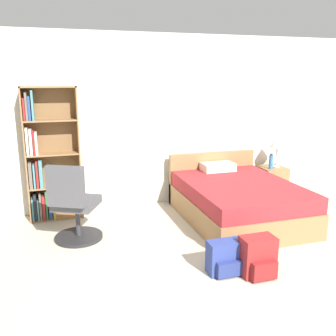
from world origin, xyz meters
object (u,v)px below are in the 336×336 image
backpack_red (258,257)px  table_lamp (278,142)px  water_bottle (271,162)px  backpack_blue (225,258)px  bed (236,200)px  bookshelf (46,161)px  nightstand (271,182)px  office_chair (74,208)px

backpack_red → table_lamp: bearing=53.8°
table_lamp → backpack_red: bearing=-126.2°
water_bottle → backpack_blue: size_ratio=0.70×
bed → backpack_blue: 1.58m
bookshelf → backpack_blue: 2.82m
bed → backpack_blue: bearing=-121.3°
backpack_red → backpack_blue: 0.33m
bookshelf → backpack_red: (2.00, -2.28, -0.64)m
nightstand → backpack_blue: size_ratio=1.44×
bed → water_bottle: (0.92, 0.61, 0.35)m
office_chair → backpack_red: office_chair is taller
bed → backpack_blue: size_ratio=5.33×
bed → office_chair: (-2.23, -0.10, 0.15)m
bookshelf → backpack_blue: (1.71, -2.14, -0.67)m
bookshelf → nightstand: (3.55, -0.08, -0.58)m
office_chair → table_lamp: 3.43m
backpack_blue → bed: bearing=58.7°
nightstand → table_lamp: bearing=-34.8°
office_chair → water_bottle: bearing=12.8°
office_chair → water_bottle: size_ratio=3.97×
bookshelf → table_lamp: bookshelf is taller
backpack_red → nightstand: bearing=55.0°
water_bottle → office_chair: bearing=-167.2°
table_lamp → backpack_blue: bearing=-132.9°
bed → water_bottle: 1.16m
bookshelf → table_lamp: (3.59, -0.11, 0.09)m
table_lamp → backpack_blue: size_ratio=1.47×
office_chair → table_lamp: bearing=13.5°
bookshelf → backpack_red: size_ratio=4.53×
backpack_blue → office_chair: bearing=138.7°
nightstand → water_bottle: size_ratio=2.06×
office_chair → backpack_blue: bearing=-41.3°
nightstand → table_lamp: table_lamp is taller
bookshelf → office_chair: (0.29, -0.90, -0.40)m
bed → nightstand: size_ratio=3.70×
backpack_blue → water_bottle: bearing=48.4°
nightstand → office_chair: bearing=-165.8°
water_bottle → bookshelf: bearing=177.0°
backpack_red → bed: bearing=70.6°
bookshelf → water_bottle: size_ratio=7.37×
bed → bookshelf: bearing=162.5°
bookshelf → backpack_blue: bookshelf is taller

